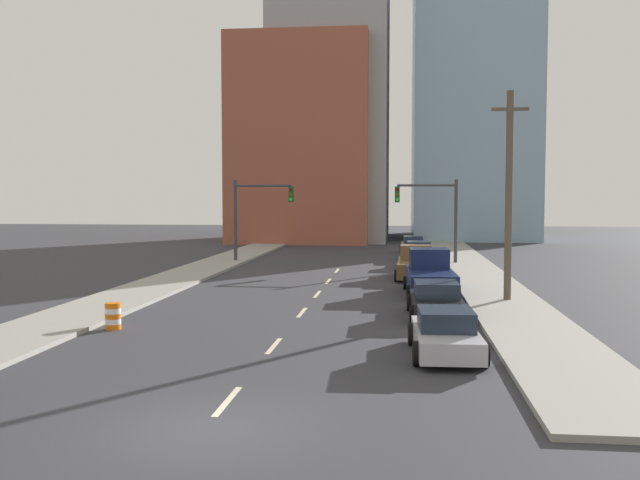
{
  "coord_description": "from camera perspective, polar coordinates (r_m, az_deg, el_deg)",
  "views": [
    {
      "loc": [
        3.94,
        -13.9,
        4.75
      ],
      "look_at": [
        -0.64,
        26.98,
        2.2
      ],
      "focal_mm": 40.0,
      "sensor_mm": 36.0,
      "label": 1
    }
  ],
  "objects": [
    {
      "name": "building_glass_right",
      "position": [
        85.02,
        11.97,
        12.92
      ],
      "size": [
        13.0,
        20.0,
        37.4
      ],
      "color": "#8CADC6",
      "rests_on": "ground"
    },
    {
      "name": "ground_plane",
      "position": [
        15.21,
        -9.26,
        -14.71
      ],
      "size": [
        200.0,
        200.0,
        0.0
      ],
      "primitive_type": "plane",
      "color": "#333338"
    },
    {
      "name": "lane_stripe_at_25m",
      "position": [
        39.74,
        0.66,
        -3.31
      ],
      "size": [
        0.16,
        2.4,
        0.01
      ],
      "primitive_type": "cube",
      "color": "beige",
      "rests_on": "ground"
    },
    {
      "name": "sedan_gray",
      "position": [
        59.31,
        7.44,
        -0.45
      ],
      "size": [
        2.16,
        4.34,
        1.44
      ],
      "rotation": [
        0.0,
        0.0,
        0.05
      ],
      "color": "slate",
      "rests_on": "ground"
    },
    {
      "name": "sidewalk_right",
      "position": [
        58.58,
        10.91,
        -1.09
      ],
      "size": [
        3.4,
        88.63,
        0.16
      ],
      "color": "gray",
      "rests_on": "ground"
    },
    {
      "name": "sidewalk_left",
      "position": [
        59.73,
        -5.72,
        -0.95
      ],
      "size": [
        3.4,
        88.63,
        0.16
      ],
      "color": "gray",
      "rests_on": "ground"
    },
    {
      "name": "pickup_truck_brown",
      "position": [
        41.55,
        7.68,
        -1.98
      ],
      "size": [
        2.45,
        5.51,
        1.87
      ],
      "rotation": [
        0.0,
        0.0,
        -0.03
      ],
      "color": "brown",
      "rests_on": "ground"
    },
    {
      "name": "traffic_signal_left",
      "position": [
        50.83,
        -5.41,
        2.49
      ],
      "size": [
        4.32,
        0.35,
        5.88
      ],
      "color": "#38383D",
      "rests_on": "ground"
    },
    {
      "name": "building_office_center",
      "position": [
        80.46,
        1.1,
        10.73
      ],
      "size": [
        12.0,
        20.0,
        29.63
      ],
      "color": "#99999E",
      "rests_on": "ground"
    },
    {
      "name": "lane_stripe_at_15m",
      "position": [
        29.19,
        -1.46,
        -5.81
      ],
      "size": [
        0.16,
        2.4,
        0.01
      ],
      "primitive_type": "cube",
      "color": "beige",
      "rests_on": "ground"
    },
    {
      "name": "traffic_signal_right",
      "position": [
        49.82,
        9.38,
        2.44
      ],
      "size": [
        4.32,
        0.35,
        5.88
      ],
      "color": "#38383D",
      "rests_on": "ground"
    },
    {
      "name": "utility_pole_right_mid",
      "position": [
        32.49,
        14.87,
        3.5
      ],
      "size": [
        1.6,
        0.32,
        9.34
      ],
      "color": "brown",
      "rests_on": "ground"
    },
    {
      "name": "traffic_barrel",
      "position": [
        26.54,
        -16.23,
        -5.86
      ],
      "size": [
        0.56,
        0.56,
        0.95
      ],
      "color": "orange",
      "rests_on": "ground"
    },
    {
      "name": "sedan_black",
      "position": [
        28.35,
        9.28,
        -4.82
      ],
      "size": [
        2.26,
        4.74,
        1.4
      ],
      "rotation": [
        0.0,
        0.0,
        0.02
      ],
      "color": "black",
      "rests_on": "ground"
    },
    {
      "name": "sedan_teal",
      "position": [
        53.12,
        7.88,
        -0.92
      ],
      "size": [
        2.3,
        4.71,
        1.4
      ],
      "rotation": [
        0.0,
        0.0,
        0.06
      ],
      "color": "#196B75",
      "rests_on": "ground"
    },
    {
      "name": "lane_stripe_at_2m",
      "position": [
        17.05,
        -7.41,
        -12.65
      ],
      "size": [
        0.16,
        2.4,
        0.01
      ],
      "primitive_type": "cube",
      "color": "beige",
      "rests_on": "ground"
    },
    {
      "name": "sedan_white",
      "position": [
        48.12,
        7.86,
        -1.39
      ],
      "size": [
        2.26,
        4.27,
        1.37
      ],
      "rotation": [
        0.0,
        0.0,
        -0.04
      ],
      "color": "silver",
      "rests_on": "ground"
    },
    {
      "name": "lane_stripe_at_20m",
      "position": [
        34.54,
        -0.22,
        -4.35
      ],
      "size": [
        0.16,
        2.4,
        0.01
      ],
      "primitive_type": "cube",
      "color": "beige",
      "rests_on": "ground"
    },
    {
      "name": "building_brick_left",
      "position": [
        76.36,
        -1.22,
        7.74
      ],
      "size": [
        14.0,
        16.0,
        20.65
      ],
      "color": "#9E513D",
      "rests_on": "ground"
    },
    {
      "name": "lane_stripe_at_8m",
      "position": [
        22.87,
        -3.71,
        -8.44
      ],
      "size": [
        0.16,
        2.4,
        0.01
      ],
      "primitive_type": "cube",
      "color": "beige",
      "rests_on": "ground"
    },
    {
      "name": "lane_stripe_at_31m",
      "position": [
        45.31,
        1.37,
        -2.47
      ],
      "size": [
        0.16,
        2.4,
        0.01
      ],
      "primitive_type": "cube",
      "color": "beige",
      "rests_on": "ground"
    },
    {
      "name": "pickup_truck_navy",
      "position": [
        34.89,
        8.79,
        -2.87
      ],
      "size": [
        2.58,
        6.02,
        2.16
      ],
      "rotation": [
        0.0,
        0.0,
        0.04
      ],
      "color": "#141E47",
      "rests_on": "ground"
    },
    {
      "name": "sedan_silver",
      "position": [
        21.71,
        10.02,
        -7.41
      ],
      "size": [
        2.21,
        4.61,
        1.38
      ],
      "rotation": [
        0.0,
        0.0,
        0.03
      ],
      "color": "#B2B2BC",
      "rests_on": "ground"
    }
  ]
}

